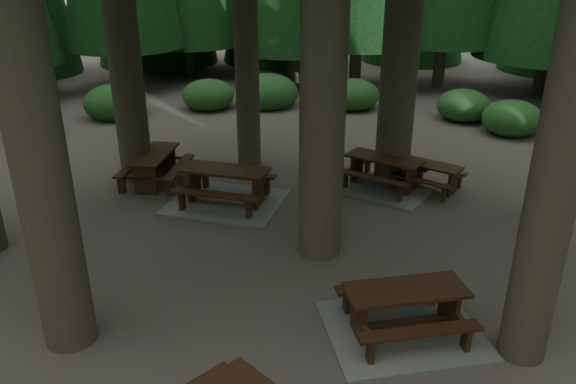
# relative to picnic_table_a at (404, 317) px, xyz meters

# --- Properties ---
(ground) EXTENTS (80.00, 80.00, 0.00)m
(ground) POSITION_rel_picnic_table_a_xyz_m (-2.29, 2.21, -0.28)
(ground) COLOR #564D45
(ground) RESTS_ON ground
(picnic_table_a) EXTENTS (2.84, 2.57, 0.80)m
(picnic_table_a) POSITION_rel_picnic_table_a_xyz_m (0.00, 0.00, 0.00)
(picnic_table_a) COLOR gray
(picnic_table_a) RESTS_ON ground
(picnic_table_b) EXTENTS (1.51, 1.87, 0.81)m
(picnic_table_b) POSITION_rel_picnic_table_a_xyz_m (-5.88, 5.44, 0.26)
(picnic_table_b) COLOR #341B0F
(picnic_table_b) RESTS_ON ground
(picnic_table_c) EXTENTS (2.86, 2.48, 0.87)m
(picnic_table_c) POSITION_rel_picnic_table_a_xyz_m (-3.83, 4.43, 0.03)
(picnic_table_c) COLOR gray
(picnic_table_c) RESTS_ON ground
(picnic_table_d) EXTENTS (1.95, 1.83, 0.67)m
(picnic_table_d) POSITION_rel_picnic_table_a_xyz_m (1.00, 5.89, 0.17)
(picnic_table_d) COLOR #341B0F
(picnic_table_d) RESTS_ON ground
(picnic_table_f) EXTENTS (3.00, 2.82, 0.80)m
(picnic_table_f) POSITION_rel_picnic_table_a_xyz_m (-0.12, 5.84, -0.00)
(picnic_table_f) COLOR gray
(picnic_table_f) RESTS_ON ground
(shrub_ring) EXTENTS (23.86, 24.64, 1.49)m
(shrub_ring) POSITION_rel_picnic_table_a_xyz_m (-1.58, 2.96, 0.12)
(shrub_ring) COLOR #1D5725
(shrub_ring) RESTS_ON ground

